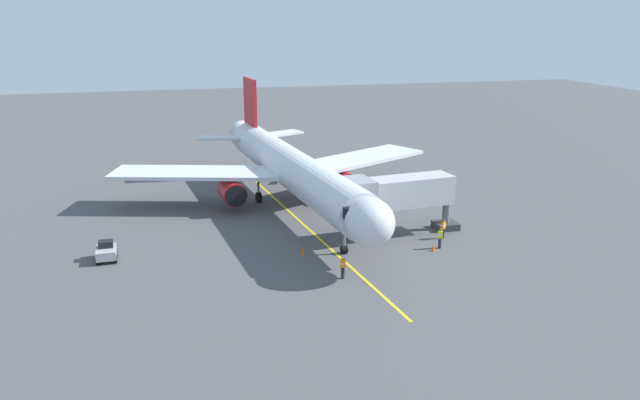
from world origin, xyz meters
TOP-DOWN VIEW (x-y plane):
  - ground_plane at (0.00, 0.00)m, footprint 220.00×220.00m
  - apron_lead_in_line at (-0.26, 7.87)m, footprint 4.53×39.79m
  - airplane at (-0.23, 1.59)m, footprint 34.61×40.35m
  - jet_bridge at (-6.78, 12.23)m, footprint 11.51×4.00m
  - ground_crew_marshaller at (-0.17, 20.11)m, footprint 0.45×0.34m
  - ground_crew_wing_walker at (-11.01, 14.00)m, footprint 0.47×0.42m
  - ground_crew_loader at (-9.72, 16.13)m, footprint 0.44×0.32m
  - tug_near_nose at (16.79, 11.98)m, footprint 1.63×2.35m
  - belt_loader_portside at (-2.96, -10.43)m, footprint 1.63×4.62m
  - safety_cone_nose_left at (-8.94, 16.58)m, footprint 0.32×0.32m
  - safety_cone_nose_right at (1.60, 14.69)m, footprint 0.32×0.32m

SIDE VIEW (x-z plane):
  - ground_plane at x=0.00m, z-range 0.00..0.00m
  - apron_lead_in_line at x=-0.26m, z-range 0.00..0.01m
  - safety_cone_nose_left at x=-8.94m, z-range 0.00..0.55m
  - safety_cone_nose_right at x=1.60m, z-range 0.00..0.55m
  - tug_near_nose at x=16.79m, z-range -0.05..1.45m
  - belt_loader_portside at x=-2.96m, z-range -0.45..1.88m
  - ground_crew_marshaller at x=-0.17m, z-range 0.03..1.74m
  - ground_crew_wing_walker at x=-11.01m, z-range 0.03..1.74m
  - ground_crew_loader at x=-9.72m, z-range 0.03..1.74m
  - jet_bridge at x=-6.78m, z-range 1.06..6.46m
  - airplane at x=-0.23m, z-range -1.75..9.75m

